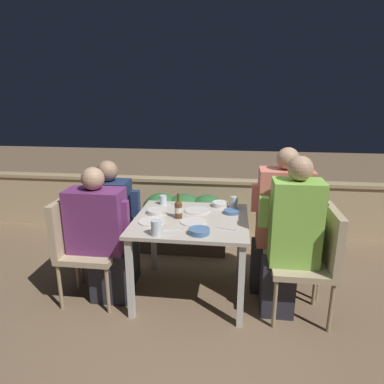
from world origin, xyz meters
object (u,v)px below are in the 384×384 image
at_px(person_purple_stripe, 102,236).
at_px(potted_plant, 323,227).
at_px(person_green_blouse, 290,238).
at_px(chair_right_near, 316,254).
at_px(beer_bottle, 178,209).
at_px(chair_left_near, 79,240).
at_px(chair_right_far, 302,236).
at_px(chair_left_far, 94,226).
at_px(person_navy_jumper, 115,222).
at_px(person_coral_top, 279,222).

height_order(person_purple_stripe, potted_plant, person_purple_stripe).
bearing_deg(person_green_blouse, person_purple_stripe, 179.30).
relative_size(chair_right_near, beer_bottle, 4.21).
bearing_deg(chair_left_near, beer_bottle, 10.76).
relative_size(chair_left_near, chair_right_far, 1.00).
height_order(chair_left_near, person_green_blouse, person_green_blouse).
bearing_deg(chair_right_far, chair_left_far, -179.48).
xyz_separation_m(beer_bottle, potted_plant, (1.45, 0.84, -0.44)).
height_order(person_purple_stripe, chair_right_far, person_purple_stripe).
bearing_deg(person_purple_stripe, beer_bottle, 14.17).
xyz_separation_m(chair_left_far, person_navy_jumper, (0.21, -0.00, 0.05)).
height_order(chair_left_far, chair_right_near, same).
bearing_deg(person_purple_stripe, chair_left_near, -180.00).
height_order(chair_left_far, person_coral_top, person_coral_top).
relative_size(chair_left_far, person_coral_top, 0.69).
height_order(chair_left_far, chair_right_far, same).
relative_size(person_green_blouse, person_coral_top, 0.99).
bearing_deg(chair_left_far, person_purple_stripe, -56.45).
distance_m(chair_left_near, beer_bottle, 0.91).
relative_size(chair_left_near, chair_left_far, 1.00).
distance_m(person_purple_stripe, beer_bottle, 0.70).
xyz_separation_m(chair_right_far, beer_bottle, (-1.09, -0.16, 0.26)).
relative_size(chair_left_far, person_navy_jumper, 0.77).
height_order(chair_left_near, potted_plant, chair_left_near).
relative_size(chair_right_near, person_coral_top, 0.69).
distance_m(person_green_blouse, person_coral_top, 0.35).
distance_m(chair_left_near, person_purple_stripe, 0.22).
bearing_deg(person_navy_jumper, person_coral_top, 0.67).
relative_size(chair_left_near, person_green_blouse, 0.69).
bearing_deg(chair_right_near, person_purple_stripe, 179.38).
bearing_deg(person_purple_stripe, person_navy_jumper, 88.58).
xyz_separation_m(chair_left_near, person_purple_stripe, (0.21, 0.00, 0.04)).
xyz_separation_m(person_navy_jumper, potted_plant, (2.09, 0.69, -0.22)).
relative_size(person_navy_jumper, chair_right_near, 1.29).
distance_m(chair_left_near, person_navy_jumper, 0.38).
xyz_separation_m(chair_left_near, potted_plant, (2.31, 1.00, -0.17)).
xyz_separation_m(chair_right_near, person_green_blouse, (-0.21, 0.00, 0.12)).
bearing_deg(person_green_blouse, potted_plant, 62.86).
height_order(person_coral_top, beer_bottle, person_coral_top).
bearing_deg(potted_plant, chair_right_far, -117.97).
relative_size(chair_left_far, beer_bottle, 4.21).
bearing_deg(person_navy_jumper, chair_right_near, -10.51).
bearing_deg(person_green_blouse, chair_left_near, 179.39).
bearing_deg(chair_left_far, potted_plant, 16.75).
bearing_deg(person_coral_top, potted_plant, 50.00).
bearing_deg(potted_plant, person_green_blouse, -117.14).
xyz_separation_m(person_green_blouse, chair_right_far, (0.16, 0.35, -0.12)).
xyz_separation_m(person_purple_stripe, chair_right_near, (1.78, -0.02, -0.04)).
relative_size(person_navy_jumper, potted_plant, 1.92).
bearing_deg(chair_left_near, chair_left_far, 88.62).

